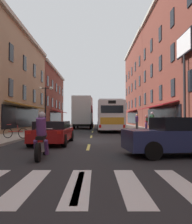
{
  "coord_description": "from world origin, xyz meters",
  "views": [
    {
      "loc": [
        0.37,
        -14.96,
        1.41
      ],
      "look_at": [
        0.48,
        9.79,
        2.1
      ],
      "focal_mm": 37.2,
      "sensor_mm": 36.0,
      "label": 1
    }
  ],
  "objects_px": {
    "bicycle_near": "(14,133)",
    "pedestrian_far": "(136,121)",
    "sedan_far": "(181,136)",
    "street_lamp_twin": "(44,106)",
    "pedestrian_near": "(145,122)",
    "box_truck": "(82,113)",
    "transit_bus": "(108,116)",
    "pedestrian_mid": "(151,122)",
    "sedan_near": "(52,132)",
    "motorcycle_rider": "(41,138)",
    "billboard_sign": "(183,57)",
    "sedan_mid": "(85,122)"
  },
  "relations": [
    {
      "from": "bicycle_near",
      "to": "pedestrian_far",
      "type": "relative_size",
      "value": 0.95
    },
    {
      "from": "sedan_far",
      "to": "street_lamp_twin",
      "type": "bearing_deg",
      "value": 119.13
    },
    {
      "from": "pedestrian_near",
      "to": "pedestrian_far",
      "type": "xyz_separation_m",
      "value": [
        -1.03,
        0.49,
        0.03
      ]
    },
    {
      "from": "box_truck",
      "to": "pedestrian_far",
      "type": "bearing_deg",
      "value": -32.54
    },
    {
      "from": "transit_bus",
      "to": "pedestrian_mid",
      "type": "bearing_deg",
      "value": -68.22
    },
    {
      "from": "pedestrian_near",
      "to": "bicycle_near",
      "type": "bearing_deg",
      "value": -135.02
    },
    {
      "from": "sedan_near",
      "to": "sedan_far",
      "type": "xyz_separation_m",
      "value": [
        5.7,
        -4.06,
        0.08
      ]
    },
    {
      "from": "motorcycle_rider",
      "to": "bicycle_near",
      "type": "bearing_deg",
      "value": 115.95
    },
    {
      "from": "sedan_near",
      "to": "bicycle_near",
      "type": "relative_size",
      "value": 2.69
    },
    {
      "from": "billboard_sign",
      "to": "motorcycle_rider",
      "type": "relative_size",
      "value": 3.73
    },
    {
      "from": "sedan_far",
      "to": "motorcycle_rider",
      "type": "relative_size",
      "value": 2.15
    },
    {
      "from": "transit_bus",
      "to": "pedestrian_mid",
      "type": "height_order",
      "value": "transit_bus"
    },
    {
      "from": "transit_bus",
      "to": "pedestrian_near",
      "type": "distance_m",
      "value": 4.5
    },
    {
      "from": "box_truck",
      "to": "bicycle_near",
      "type": "relative_size",
      "value": 4.5
    },
    {
      "from": "sedan_mid",
      "to": "pedestrian_far",
      "type": "bearing_deg",
      "value": -64.72
    },
    {
      "from": "box_truck",
      "to": "pedestrian_mid",
      "type": "distance_m",
      "value": 14.43
    },
    {
      "from": "bicycle_near",
      "to": "sedan_mid",
      "type": "bearing_deg",
      "value": 82.78
    },
    {
      "from": "sedan_far",
      "to": "bicycle_near",
      "type": "distance_m",
      "value": 10.41
    },
    {
      "from": "pedestrian_far",
      "to": "box_truck",
      "type": "bearing_deg",
      "value": -77.38
    },
    {
      "from": "street_lamp_twin",
      "to": "motorcycle_rider",
      "type": "bearing_deg",
      "value": -78.12
    },
    {
      "from": "sedan_far",
      "to": "pedestrian_near",
      "type": "relative_size",
      "value": 2.62
    },
    {
      "from": "transit_bus",
      "to": "sedan_far",
      "type": "bearing_deg",
      "value": -84.39
    },
    {
      "from": "sedan_near",
      "to": "pedestrian_near",
      "type": "height_order",
      "value": "pedestrian_near"
    },
    {
      "from": "sedan_near",
      "to": "box_truck",
      "type": "bearing_deg",
      "value": 88.06
    },
    {
      "from": "sedan_far",
      "to": "sedan_mid",
      "type": "bearing_deg",
      "value": 98.66
    },
    {
      "from": "sedan_mid",
      "to": "bicycle_near",
      "type": "xyz_separation_m",
      "value": [
        -3.43,
        -27.09,
        -0.2
      ]
    },
    {
      "from": "pedestrian_mid",
      "to": "sedan_near",
      "type": "bearing_deg",
      "value": 10.92
    },
    {
      "from": "street_lamp_twin",
      "to": "sedan_far",
      "type": "bearing_deg",
      "value": -60.87
    },
    {
      "from": "billboard_sign",
      "to": "transit_bus",
      "type": "height_order",
      "value": "billboard_sign"
    },
    {
      "from": "transit_bus",
      "to": "motorcycle_rider",
      "type": "bearing_deg",
      "value": -100.27
    },
    {
      "from": "street_lamp_twin",
      "to": "billboard_sign",
      "type": "bearing_deg",
      "value": -30.01
    },
    {
      "from": "transit_bus",
      "to": "motorcycle_rider",
      "type": "height_order",
      "value": "transit_bus"
    },
    {
      "from": "box_truck",
      "to": "pedestrian_far",
      "type": "relative_size",
      "value": 4.25
    },
    {
      "from": "street_lamp_twin",
      "to": "pedestrian_mid",
      "type": "bearing_deg",
      "value": -26.97
    },
    {
      "from": "transit_bus",
      "to": "pedestrian_far",
      "type": "xyz_separation_m",
      "value": [
        3.42,
        0.72,
        -0.64
      ]
    },
    {
      "from": "pedestrian_near",
      "to": "street_lamp_twin",
      "type": "relative_size",
      "value": 0.37
    },
    {
      "from": "street_lamp_twin",
      "to": "pedestrian_near",
      "type": "bearing_deg",
      "value": 15.23
    },
    {
      "from": "pedestrian_mid",
      "to": "pedestrian_far",
      "type": "xyz_separation_m",
      "value": [
        0.26,
        8.64,
        -0.01
      ]
    },
    {
      "from": "bicycle_near",
      "to": "transit_bus",
      "type": "bearing_deg",
      "value": 61.39
    },
    {
      "from": "billboard_sign",
      "to": "pedestrian_near",
      "type": "xyz_separation_m",
      "value": [
        -0.73,
        9.99,
        -5.02
      ]
    },
    {
      "from": "transit_bus",
      "to": "box_truck",
      "type": "height_order",
      "value": "box_truck"
    },
    {
      "from": "sedan_near",
      "to": "sedan_mid",
      "type": "xyz_separation_m",
      "value": [
        0.65,
        29.07,
        0.04
      ]
    },
    {
      "from": "sedan_mid",
      "to": "sedan_far",
      "type": "height_order",
      "value": "sedan_far"
    },
    {
      "from": "billboard_sign",
      "to": "transit_bus",
      "type": "relative_size",
      "value": 0.64
    },
    {
      "from": "bicycle_near",
      "to": "street_lamp_twin",
      "type": "height_order",
      "value": "street_lamp_twin"
    },
    {
      "from": "billboard_sign",
      "to": "pedestrian_near",
      "type": "relative_size",
      "value": 4.54
    },
    {
      "from": "bicycle_near",
      "to": "box_truck",
      "type": "bearing_deg",
      "value": 78.73
    },
    {
      "from": "box_truck",
      "to": "transit_bus",
      "type": "bearing_deg",
      "value": -56.9
    },
    {
      "from": "billboard_sign",
      "to": "sedan_far",
      "type": "distance_m",
      "value": 10.61
    },
    {
      "from": "pedestrian_mid",
      "to": "motorcycle_rider",
      "type": "bearing_deg",
      "value": 28.23
    }
  ]
}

